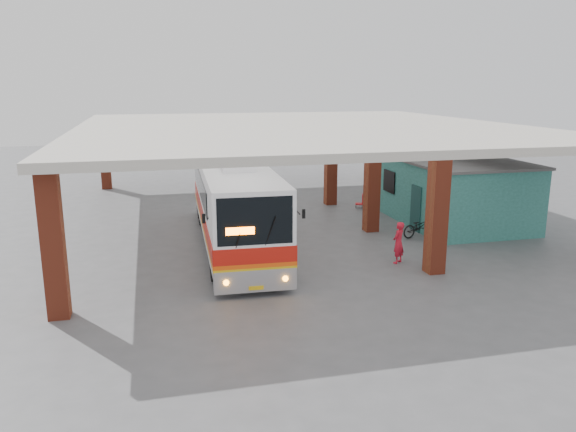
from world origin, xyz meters
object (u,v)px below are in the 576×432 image
at_px(coach_bus, 234,202).
at_px(red_chair, 361,201).
at_px(pedestrian, 398,243).
at_px(motorcycle, 420,226).

xyz_separation_m(coach_bus, red_chair, (7.75, 5.42, -1.47)).
bearing_deg(pedestrian, red_chair, -139.69).
bearing_deg(coach_bus, motorcycle, -3.08).
bearing_deg(coach_bus, red_chair, 37.20).
xyz_separation_m(pedestrian, red_chair, (2.12, 9.37, -0.44)).
bearing_deg(red_chair, coach_bus, -123.74).
bearing_deg(motorcycle, pedestrian, 127.29).
bearing_deg(motorcycle, red_chair, -11.07).
distance_m(coach_bus, motorcycle, 8.28).
bearing_deg(red_chair, pedestrian, -81.44).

